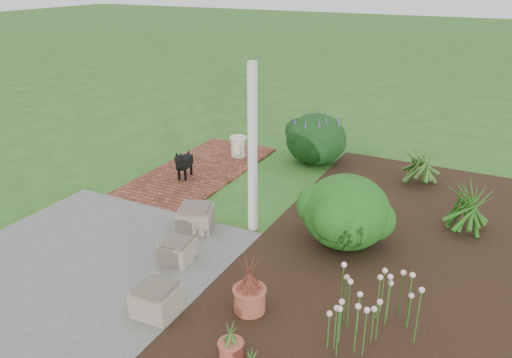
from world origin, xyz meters
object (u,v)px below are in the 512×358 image
at_px(stone_trough_near, 157,300).
at_px(evergreen_shrub, 346,210).
at_px(cream_ceramic_urn, 238,147).
at_px(black_dog, 184,162).

bearing_deg(stone_trough_near, evergreen_shrub, 60.77).
relative_size(stone_trough_near, evergreen_shrub, 0.37).
relative_size(stone_trough_near, cream_ceramic_urn, 1.11).
bearing_deg(evergreen_shrub, cream_ceramic_urn, 141.63).
xyz_separation_m(black_dog, evergreen_shrub, (3.35, -0.91, 0.20)).
height_order(stone_trough_near, black_dog, black_dog).
xyz_separation_m(stone_trough_near, evergreen_shrub, (1.38, 2.46, 0.35)).
height_order(stone_trough_near, evergreen_shrub, evergreen_shrub).
distance_m(black_dog, cream_ceramic_urn, 1.53).
bearing_deg(black_dog, evergreen_shrub, -27.74).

